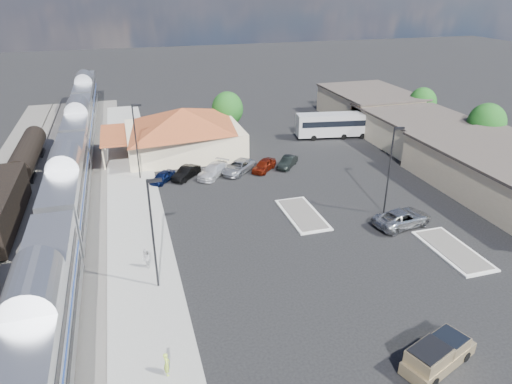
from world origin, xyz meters
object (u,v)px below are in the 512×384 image
object	(u,v)px
coach_bus	(335,124)
station_depot	(183,130)
pickup_truck	(439,354)
suv	(403,218)

from	to	relation	value
coach_bus	station_depot	bearing A→B (deg)	99.41
pickup_truck	suv	world-z (taller)	pickup_truck
station_depot	pickup_truck	xyz separation A→B (m)	(9.10, -42.66, -2.29)
station_depot	coach_bus	distance (m)	22.57
coach_bus	suv	bearing A→B (deg)	177.08
pickup_truck	coach_bus	size ratio (longest dim) A/B	0.47
station_depot	suv	distance (m)	31.69
suv	coach_bus	size ratio (longest dim) A/B	0.50
station_depot	pickup_truck	distance (m)	43.68
pickup_truck	station_depot	bearing A→B (deg)	-8.09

